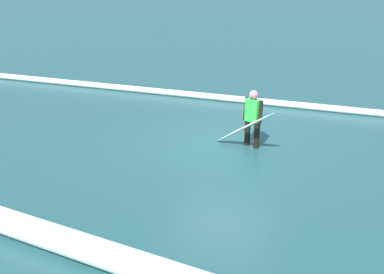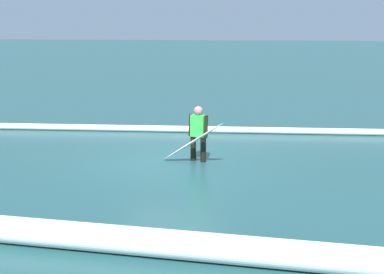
{
  "view_description": "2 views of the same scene",
  "coord_description": "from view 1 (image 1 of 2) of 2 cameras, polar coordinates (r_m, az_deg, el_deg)",
  "views": [
    {
      "loc": [
        -3.79,
        10.53,
        4.25
      ],
      "look_at": [
        -0.13,
        2.19,
        0.91
      ],
      "focal_mm": 45.73,
      "sensor_mm": 36.0,
      "label": 1
    },
    {
      "loc": [
        -2.33,
        12.76,
        3.38
      ],
      "look_at": [
        -0.82,
        1.83,
        1.02
      ],
      "focal_mm": 50.06,
      "sensor_mm": 36.0,
      "label": 2
    }
  ],
  "objects": [
    {
      "name": "wave_crest_midground",
      "position": [
        7.26,
        -8.55,
        -13.92
      ],
      "size": [
        21.58,
        2.09,
        0.42
      ],
      "primitive_type": "cylinder",
      "rotation": [
        0.0,
        1.57,
        -0.08
      ],
      "color": "white",
      "rests_on": "ground_plane"
    },
    {
      "name": "wave_crest_foreground",
      "position": [
        15.85,
        -0.31,
        4.97
      ],
      "size": [
        25.06,
        1.58,
        0.2
      ],
      "primitive_type": "cylinder",
      "rotation": [
        0.0,
        1.57,
        0.05
      ],
      "color": "white",
      "rests_on": "ground_plane"
    },
    {
      "name": "ground_plane",
      "position": [
        11.97,
        3.62,
        -0.68
      ],
      "size": [
        189.61,
        189.61,
        0.0
      ],
      "primitive_type": "plane",
      "color": "#1E4749"
    },
    {
      "name": "surfer",
      "position": [
        11.57,
        7.11,
        2.48
      ],
      "size": [
        0.49,
        0.34,
        1.38
      ],
      "rotation": [
        0.0,
        0.0,
        5.93
      ],
      "color": "black",
      "rests_on": "ground_plane"
    },
    {
      "name": "surfboard",
      "position": [
        11.41,
        6.13,
        1.09
      ],
      "size": [
        1.65,
        0.8,
        1.13
      ],
      "color": "white",
      "rests_on": "ground_plane"
    }
  ]
}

